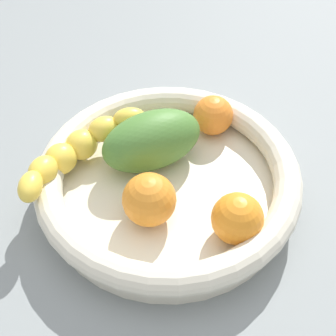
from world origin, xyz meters
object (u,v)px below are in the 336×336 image
at_px(fruit_bowl, 168,181).
at_px(orange_mid_left, 213,115).
at_px(orange_mid_right, 237,219).
at_px(mango_green, 152,140).
at_px(orange_front, 149,200).
at_px(banana_draped_left, 75,150).

relative_size(fruit_bowl, orange_mid_left, 6.06).
xyz_separation_m(orange_mid_right, mango_green, (0.03, -0.15, 0.01)).
bearing_deg(mango_green, orange_mid_left, -170.29).
distance_m(fruit_bowl, orange_mid_right, 0.11).
height_order(orange_front, orange_mid_right, orange_front).
bearing_deg(fruit_bowl, orange_mid_right, 109.07).
bearing_deg(orange_mid_left, orange_front, 34.93).
height_order(banana_draped_left, mango_green, mango_green).
xyz_separation_m(fruit_bowl, orange_mid_right, (-0.04, 0.10, 0.02)).
bearing_deg(banana_draped_left, orange_front, 114.75).
distance_m(fruit_bowl, mango_green, 0.06).
bearing_deg(orange_mid_right, fruit_bowl, -70.93).
distance_m(fruit_bowl, orange_mid_left, 0.12).
bearing_deg(mango_green, orange_mid_right, 103.22).
relative_size(banana_draped_left, orange_mid_right, 3.25).
height_order(banana_draped_left, orange_mid_right, banana_draped_left).
relative_size(orange_front, mango_green, 0.48).
distance_m(banana_draped_left, orange_mid_right, 0.22).
bearing_deg(orange_front, orange_mid_right, 139.10).
xyz_separation_m(banana_draped_left, mango_green, (-0.09, 0.03, 0.00)).
bearing_deg(orange_front, mango_green, -117.32).
relative_size(orange_front, orange_mid_right, 1.06).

